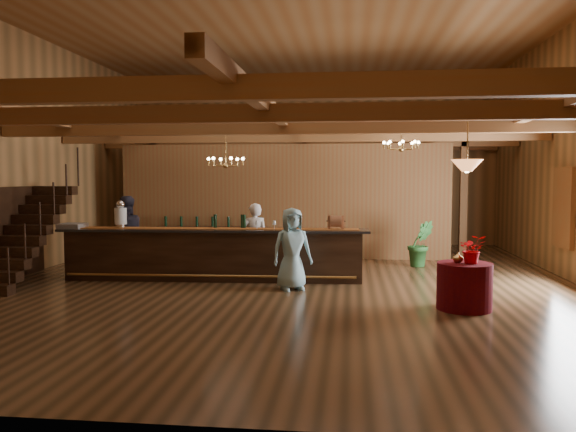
# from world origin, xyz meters

# --- Properties ---
(floor) EXTENTS (14.00, 14.00, 0.00)m
(floor) POSITION_xyz_m (0.00, 0.00, 0.00)
(floor) COLOR brown
(floor) RESTS_ON ground
(ceiling) EXTENTS (14.00, 14.00, 0.00)m
(ceiling) POSITION_xyz_m (0.00, 0.00, 5.50)
(ceiling) COLOR brown
(ceiling) RESTS_ON wall_back
(wall_back) EXTENTS (12.00, 0.10, 5.50)m
(wall_back) POSITION_xyz_m (0.00, 7.00, 2.75)
(wall_back) COLOR #A16F3D
(wall_back) RESTS_ON floor
(wall_front) EXTENTS (12.00, 0.10, 5.50)m
(wall_front) POSITION_xyz_m (0.00, -7.00, 2.75)
(wall_front) COLOR #A16F3D
(wall_front) RESTS_ON floor
(wall_left) EXTENTS (0.10, 14.00, 5.50)m
(wall_left) POSITION_xyz_m (-6.00, 0.00, 2.75)
(wall_left) COLOR #A16F3D
(wall_left) RESTS_ON floor
(beam_grid) EXTENTS (11.90, 13.90, 0.39)m
(beam_grid) POSITION_xyz_m (0.00, 0.51, 3.24)
(beam_grid) COLOR brown
(beam_grid) RESTS_ON wall_left
(support_posts) EXTENTS (9.20, 10.20, 3.20)m
(support_posts) POSITION_xyz_m (0.00, -0.50, 1.60)
(support_posts) COLOR brown
(support_posts) RESTS_ON floor
(partition_wall) EXTENTS (9.00, 0.18, 3.10)m
(partition_wall) POSITION_xyz_m (-0.50, 3.50, 1.55)
(partition_wall) COLOR brown
(partition_wall) RESTS_ON floor
(window_right_back) EXTENTS (0.12, 1.05, 1.75)m
(window_right_back) POSITION_xyz_m (5.95, 1.00, 1.55)
(window_right_back) COLOR white
(window_right_back) RESTS_ON wall_right
(staircase) EXTENTS (1.00, 2.80, 2.00)m
(staircase) POSITION_xyz_m (-5.45, -0.74, 1.00)
(staircase) COLOR #351F12
(staircase) RESTS_ON floor
(backroom_boxes) EXTENTS (4.10, 0.60, 1.10)m
(backroom_boxes) POSITION_xyz_m (-0.29, 5.50, 0.53)
(backroom_boxes) COLOR #351F12
(backroom_boxes) RESTS_ON floor
(tasting_bar) EXTENTS (6.66, 1.14, 1.12)m
(tasting_bar) POSITION_xyz_m (-1.57, 0.00, 0.56)
(tasting_bar) COLOR #351F12
(tasting_bar) RESTS_ON floor
(beverage_dispenser) EXTENTS (0.26, 0.26, 0.60)m
(beverage_dispenser) POSITION_xyz_m (-3.63, -0.04, 1.39)
(beverage_dispenser) COLOR silver
(beverage_dispenser) RESTS_ON tasting_bar
(glass_rack_tray) EXTENTS (0.50, 0.50, 0.10)m
(glass_rack_tray) POSITION_xyz_m (-4.66, -0.19, 1.15)
(glass_rack_tray) COLOR gray
(glass_rack_tray) RESTS_ON tasting_bar
(raffle_drum) EXTENTS (0.34, 0.24, 0.30)m
(raffle_drum) POSITION_xyz_m (1.04, 0.07, 1.28)
(raffle_drum) COLOR brown
(raffle_drum) RESTS_ON tasting_bar
(bar_bottle_0) EXTENTS (0.07, 0.07, 0.30)m
(bar_bottle_0) POSITION_xyz_m (-1.57, 0.13, 1.25)
(bar_bottle_0) COLOR black
(bar_bottle_0) RESTS_ON tasting_bar
(bar_bottle_1) EXTENTS (0.07, 0.07, 0.30)m
(bar_bottle_1) POSITION_xyz_m (-0.97, 0.16, 1.25)
(bar_bottle_1) COLOR black
(bar_bottle_1) RESTS_ON tasting_bar
(bar_bottle_2) EXTENTS (0.07, 0.07, 0.30)m
(bar_bottle_2) POSITION_xyz_m (-0.94, 0.16, 1.25)
(bar_bottle_2) COLOR black
(bar_bottle_2) RESTS_ON tasting_bar
(backbar_shelf) EXTENTS (3.06, 0.62, 0.86)m
(backbar_shelf) POSITION_xyz_m (-2.38, 3.16, 0.43)
(backbar_shelf) COLOR #351F12
(backbar_shelf) RESTS_ON floor
(round_table) EXTENTS (0.90, 0.90, 0.78)m
(round_table) POSITION_xyz_m (3.24, -2.19, 0.39)
(round_table) COLOR #5C0708
(round_table) RESTS_ON floor
(chandelier_left) EXTENTS (0.80, 0.80, 0.80)m
(chandelier_left) POSITION_xyz_m (-1.37, 0.30, 2.55)
(chandelier_left) COLOR tan
(chandelier_left) RESTS_ON beam_grid
(chandelier_right) EXTENTS (0.80, 0.80, 0.43)m
(chandelier_right) POSITION_xyz_m (2.46, 1.14, 2.93)
(chandelier_right) COLOR tan
(chandelier_right) RESTS_ON beam_grid
(pendant_lamp) EXTENTS (0.52, 0.52, 0.90)m
(pendant_lamp) POSITION_xyz_m (3.24, -2.19, 2.40)
(pendant_lamp) COLOR tan
(pendant_lamp) RESTS_ON beam_grid
(bartender) EXTENTS (0.65, 0.48, 1.62)m
(bartender) POSITION_xyz_m (-0.81, 0.73, 0.81)
(bartender) COLOR white
(bartender) RESTS_ON floor
(staff_second) EXTENTS (1.09, 1.04, 1.77)m
(staff_second) POSITION_xyz_m (-3.87, 0.80, 0.89)
(staff_second) COLOR #2C2B3C
(staff_second) RESTS_ON floor
(guest) EXTENTS (0.93, 0.79, 1.61)m
(guest) POSITION_xyz_m (0.21, -0.88, 0.81)
(guest) COLOR #8AB7C0
(guest) RESTS_ON floor
(floor_plant) EXTENTS (0.71, 0.61, 1.15)m
(floor_plant) POSITION_xyz_m (3.07, 2.29, 0.57)
(floor_plant) COLOR #265C25
(floor_plant) RESTS_ON floor
(table_flowers) EXTENTS (0.43, 0.37, 0.48)m
(table_flowers) POSITION_xyz_m (3.35, -2.25, 1.02)
(table_flowers) COLOR red
(table_flowers) RESTS_ON round_table
(table_vase) EXTENTS (0.17, 0.17, 0.29)m
(table_vase) POSITION_xyz_m (3.13, -2.18, 0.93)
(table_vase) COLOR tan
(table_vase) RESTS_ON round_table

